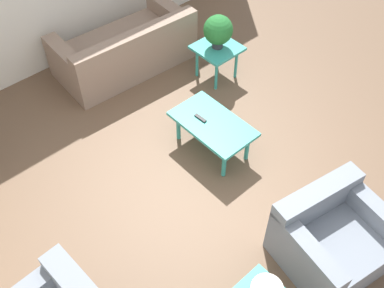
# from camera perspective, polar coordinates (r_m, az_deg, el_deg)

# --- Properties ---
(ground_plane) EXTENTS (14.00, 14.00, 0.00)m
(ground_plane) POSITION_cam_1_polar(r_m,az_deg,el_deg) (5.09, 2.38, -4.42)
(ground_plane) COLOR brown
(sofa) EXTENTS (1.05, 1.92, 0.74)m
(sofa) POSITION_cam_1_polar(r_m,az_deg,el_deg) (6.42, -8.42, 11.72)
(sofa) COLOR gray
(sofa) RESTS_ON ground_plane
(armchair) EXTENTS (1.02, 1.10, 0.72)m
(armchair) POSITION_cam_1_polar(r_m,az_deg,el_deg) (4.53, 17.28, -11.23)
(armchair) COLOR slate
(armchair) RESTS_ON ground_plane
(coffee_table) EXTENTS (0.96, 0.56, 0.43)m
(coffee_table) POSITION_cam_1_polar(r_m,az_deg,el_deg) (5.11, 2.63, 2.32)
(coffee_table) COLOR teal
(coffee_table) RESTS_ON ground_plane
(side_table_plant) EXTENTS (0.55, 0.55, 0.49)m
(side_table_plant) POSITION_cam_1_polar(r_m,az_deg,el_deg) (6.10, 3.21, 11.68)
(side_table_plant) COLOR teal
(side_table_plant) RESTS_ON ground_plane
(potted_plant) EXTENTS (0.38, 0.38, 0.45)m
(potted_plant) POSITION_cam_1_polar(r_m,az_deg,el_deg) (5.92, 3.34, 14.22)
(potted_plant) COLOR #333338
(potted_plant) RESTS_ON side_table_plant
(remote_control) EXTENTS (0.16, 0.05, 0.02)m
(remote_control) POSITION_cam_1_polar(r_m,az_deg,el_deg) (5.11, 1.08, 3.30)
(remote_control) COLOR black
(remote_control) RESTS_ON coffee_table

